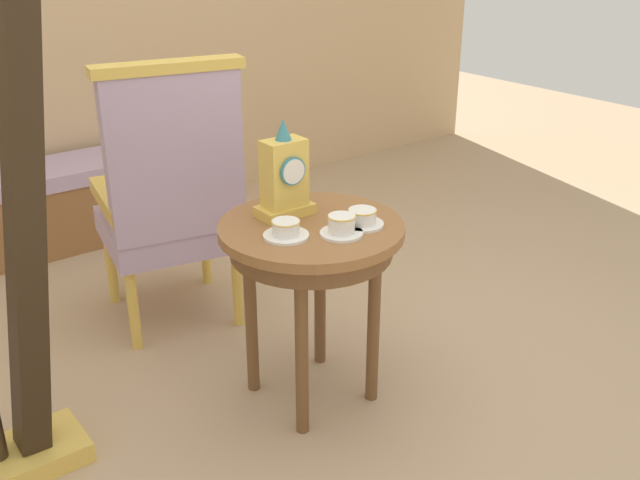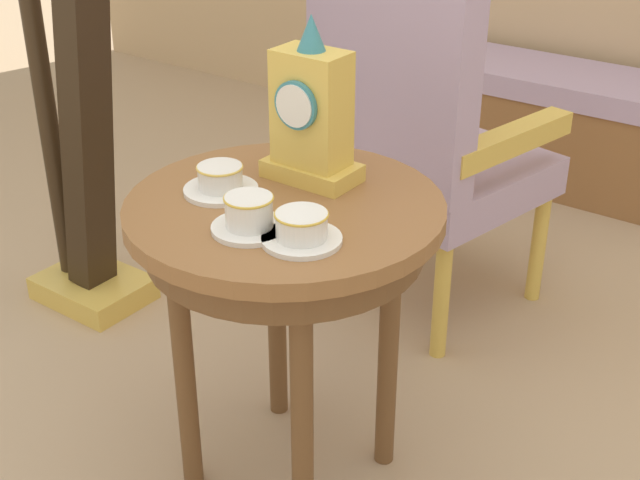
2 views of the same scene
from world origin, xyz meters
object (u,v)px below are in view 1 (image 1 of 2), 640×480
Objects in this scene: teacup_left at (286,230)px; teacup_right at (342,226)px; harp at (6,249)px; side_table at (311,248)px; armchair at (171,194)px; mantel_clock at (284,178)px; window_bench at (65,204)px; teacup_center at (362,218)px.

teacup_right is (0.15, -0.09, 0.01)m from teacup_left.
side_table is at bearing -14.88° from harp.
teacup_left is 0.08× the size of harp.
armchair is 0.93m from harp.
armchair is 0.62× the size of harp.
window_bench is (-0.20, 1.78, -0.59)m from mantel_clock.
teacup_left is at bearing 163.97° from teacup_center.
window_bench is (-0.08, 1.14, -0.37)m from armchair.
side_table is 0.37× the size of harp.
mantel_clock reaches higher than side_table.
harp is at bearing 172.12° from mantel_clock.
armchair is at bearing -86.00° from window_bench.
armchair is at bearing 100.77° from side_table.
harp is (-0.77, 0.28, 0.04)m from teacup_left.
mantel_clock is (-0.05, 0.25, 0.10)m from teacup_right.
armchair reaches higher than mantel_clock.
mantel_clock is at bearing -79.28° from armchair.
armchair is (-0.12, 0.64, -0.22)m from mantel_clock.
harp reaches higher than side_table.
teacup_right is at bearing -21.88° from harp.
side_table is at bearing -78.97° from mantel_clock.
teacup_center is 1.09m from harp.
window_bench is (-0.25, 2.03, -0.48)m from teacup_right.
harp is at bearing 158.12° from teacup_right.
armchair reaches higher than side_table.
side_table is 0.77m from armchair.
teacup_left is 1.05× the size of teacup_right.
teacup_right is 0.13× the size of window_bench.
teacup_left is 0.22m from mantel_clock.
harp is at bearing 161.09° from teacup_center.
side_table is 0.18m from teacup_right.
teacup_left is at bearing -87.21° from window_bench.
mantel_clock is 0.18× the size of harp.
mantel_clock is 0.89m from harp.
side_table is 4.81× the size of teacup_right.
armchair is at bearing 91.04° from teacup_left.
mantel_clock is 0.29× the size of armchair.
armchair reaches higher than teacup_right.
teacup_center is (0.26, -0.07, 0.00)m from teacup_left.
teacup_center reaches higher than side_table.
side_table is 2.01× the size of mantel_clock.
teacup_center is at bearing -18.91° from harp.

